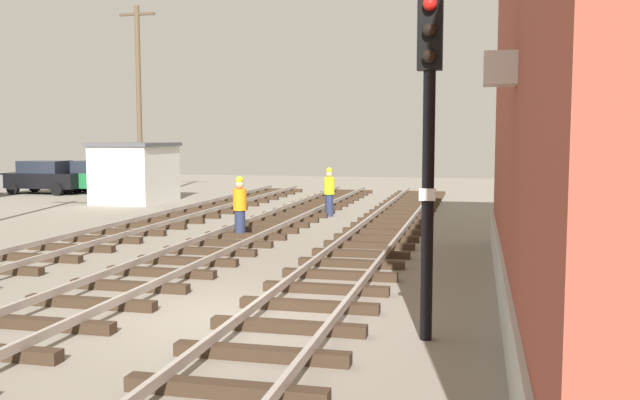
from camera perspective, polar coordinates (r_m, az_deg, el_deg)
ground_plane at (r=11.90m, az=-7.48°, el=-9.61°), size 80.00×80.00×0.00m
track_near_building at (r=11.51m, az=-1.75°, el=-9.43°), size 2.50×52.01×0.32m
track_centre at (r=13.01m, az=-18.57°, el=-7.98°), size 2.50×52.01×0.32m
signal_mast at (r=10.20m, az=9.05°, el=6.20°), size 0.36×0.40×5.12m
control_hut at (r=32.73m, az=-15.14°, el=2.24°), size 3.00×3.80×2.76m
parked_car_green at (r=38.29m, az=-17.98°, el=1.86°), size 4.20×2.04×1.76m
parked_car_black at (r=39.16m, az=-21.93°, el=1.80°), size 4.20×2.04×1.76m
utility_pole_far at (r=34.47m, az=-14.86°, el=8.11°), size 1.80×0.24×9.26m
track_worker_foreground at (r=26.07m, az=0.77°, el=0.66°), size 0.40×0.40×1.87m
track_worker_distant at (r=20.55m, az=-6.70°, el=-0.64°), size 0.40×0.40×1.87m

